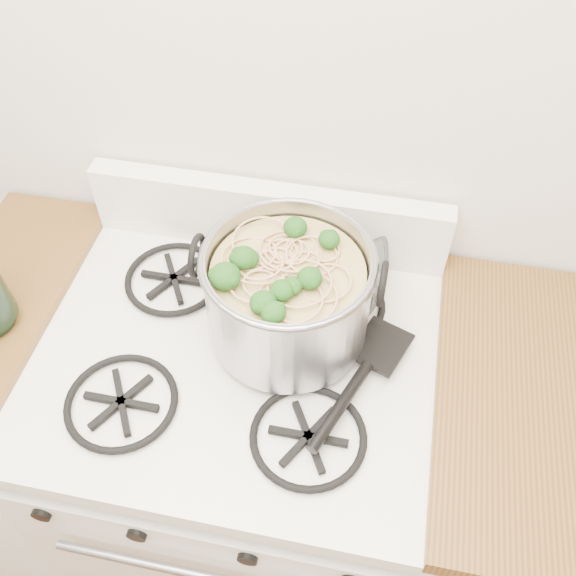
# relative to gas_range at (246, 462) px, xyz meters

# --- Properties ---
(gas_range) EXTENTS (0.76, 0.66, 0.92)m
(gas_range) POSITION_rel_gas_range_xyz_m (0.00, 0.00, 0.00)
(gas_range) COLOR white
(gas_range) RESTS_ON ground
(counter_left) EXTENTS (0.25, 0.65, 0.92)m
(counter_left) POSITION_rel_gas_range_xyz_m (-0.51, 0.00, 0.02)
(counter_left) COLOR silver
(counter_left) RESTS_ON ground
(stock_pot) EXTENTS (0.34, 0.31, 0.21)m
(stock_pot) POSITION_rel_gas_range_xyz_m (0.09, 0.07, 0.59)
(stock_pot) COLOR #9999A2
(stock_pot) RESTS_ON gas_range
(spatula) EXTENTS (0.38, 0.39, 0.02)m
(spatula) POSITION_rel_gas_range_xyz_m (0.27, 0.06, 0.50)
(spatula) COLOR black
(spatula) RESTS_ON gas_range
(glass_bowl) EXTENTS (0.12, 0.12, 0.03)m
(glass_bowl) POSITION_rel_gas_range_xyz_m (0.11, 0.18, 0.50)
(glass_bowl) COLOR white
(glass_bowl) RESTS_ON gas_range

